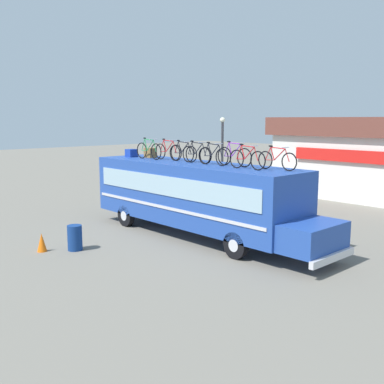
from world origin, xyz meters
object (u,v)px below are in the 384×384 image
Objects in this scene: rooftop_bicycle_3 at (183,153)px; rooftop_bicycle_8 at (277,160)px; bus at (196,195)px; street_lamp at (222,156)px; rooftop_bicycle_2 at (168,151)px; rooftop_bicycle_4 at (197,154)px; luggage_bag_1 at (131,153)px; trash_bin at (75,238)px; rooftop_bicycle_5 at (213,155)px; rooftop_bicycle_6 at (234,156)px; luggage_bag_2 at (150,153)px; traffic_cone at (42,242)px; rooftop_bicycle_1 at (149,150)px; rooftop_bicycle_7 at (247,159)px.

rooftop_bicycle_3 is 1.03× the size of rooftop_bicycle_8.
street_lamp is at bearing 124.21° from bus.
rooftop_bicycle_4 is at bearing -1.82° from rooftop_bicycle_2.
street_lamp reaches higher than rooftop_bicycle_2.
luggage_bag_1 is 6.18m from trash_bin.
luggage_bag_1 is at bearing -178.89° from rooftop_bicycle_5.
rooftop_bicycle_5 is 0.92m from rooftop_bicycle_6.
luggage_bag_2 is 0.30× the size of rooftop_bicycle_5.
street_lamp reaches higher than rooftop_bicycle_5.
traffic_cone is at bearing -82.50° from street_lamp.
rooftop_bicycle_1 is 1.01m from rooftop_bicycle_2.
rooftop_bicycle_2 is 5.59m from street_lamp.
rooftop_bicycle_6 reaches higher than rooftop_bicycle_5.
rooftop_bicycle_7 is 8.15m from traffic_cone.
rooftop_bicycle_8 reaches higher than bus.
rooftop_bicycle_5 is 1.74× the size of trash_bin.
trash_bin is at bearing -78.14° from street_lamp.
luggage_bag_2 reaches higher than trash_bin.
rooftop_bicycle_2 reaches higher than rooftop_bicycle_8.
rooftop_bicycle_3 is 5.76m from trash_bin.
rooftop_bicycle_6 reaches higher than luggage_bag_2.
rooftop_bicycle_4 is 6.48m from street_lamp.
traffic_cone is (0.70, -5.55, -3.11)m from rooftop_bicycle_1.
rooftop_bicycle_2 reaches higher than trash_bin.
bus is 6.56× the size of rooftop_bicycle_2.
bus is 5.20m from trash_bin.
rooftop_bicycle_1 reaches higher than rooftop_bicycle_4.
rooftop_bicycle_5 is 0.94× the size of rooftop_bicycle_6.
rooftop_bicycle_6 is (0.88, 0.27, 0.02)m from rooftop_bicycle_5.
rooftop_bicycle_1 is 5.76m from rooftop_bicycle_7.
rooftop_bicycle_7 is (4.82, -0.31, -0.01)m from rooftop_bicycle_2.
rooftop_bicycle_1 is at bearing -174.36° from rooftop_bicycle_8.
luggage_bag_1 reaches higher than traffic_cone.
rooftop_bicycle_4 is (0.92, -0.06, 0.00)m from rooftop_bicycle_3.
traffic_cone is at bearing -101.77° from rooftop_bicycle_3.
luggage_bag_2 is 0.28× the size of rooftop_bicycle_1.
rooftop_bicycle_5 is at bearing -163.04° from rooftop_bicycle_6.
luggage_bag_1 reaches higher than bus.
rooftop_bicycle_4 reaches higher than traffic_cone.
bus is 2.59m from rooftop_bicycle_2.
trash_bin is at bearing -133.62° from rooftop_bicycle_7.
rooftop_bicycle_4 is (3.52, -0.31, 0.16)m from luggage_bag_2.
rooftop_bicycle_3 is at bearing 173.43° from bus.
rooftop_bicycle_7 is at bearing -3.85° from bus.
rooftop_bicycle_8 is at bearing 0.44° from luggage_bag_2.
rooftop_bicycle_4 reaches higher than rooftop_bicycle_7.
rooftop_bicycle_2 is at bearing -176.94° from rooftop_bicycle_8.
rooftop_bicycle_7 is at bearing 47.90° from traffic_cone.
rooftop_bicycle_4 is 6.95m from traffic_cone.
street_lamp reaches higher than luggage_bag_1.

